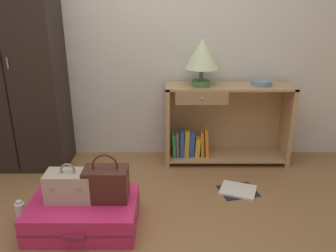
{
  "coord_description": "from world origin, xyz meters",
  "views": [
    {
      "loc": [
        0.22,
        -1.86,
        1.54
      ],
      "look_at": [
        0.21,
        0.78,
        0.55
      ],
      "focal_mm": 36.81,
      "sensor_mm": 36.0,
      "label": 1
    }
  ],
  "objects_px": {
    "bookshelf": "(223,124)",
    "bowl": "(263,83)",
    "suitcase_large": "(85,214)",
    "table_lamp": "(204,55)",
    "open_book_on_floor": "(239,190)",
    "wardrobe": "(15,58)",
    "bottle": "(22,212)",
    "train_case": "(71,186)",
    "handbag": "(108,183)"
  },
  "relations": [
    {
      "from": "suitcase_large",
      "to": "handbag",
      "type": "distance_m",
      "value": 0.28
    },
    {
      "from": "wardrobe",
      "to": "bowl",
      "type": "height_order",
      "value": "wardrobe"
    },
    {
      "from": "bottle",
      "to": "train_case",
      "type": "bearing_deg",
      "value": -1.72
    },
    {
      "from": "wardrobe",
      "to": "suitcase_large",
      "type": "distance_m",
      "value": 1.58
    },
    {
      "from": "table_lamp",
      "to": "bottle",
      "type": "xyz_separation_m",
      "value": [
        -1.37,
        -1.0,
        -0.97
      ]
    },
    {
      "from": "bookshelf",
      "to": "train_case",
      "type": "height_order",
      "value": "bookshelf"
    },
    {
      "from": "bowl",
      "to": "wardrobe",
      "type": "bearing_deg",
      "value": -178.59
    },
    {
      "from": "bowl",
      "to": "bottle",
      "type": "relative_size",
      "value": 1.01
    },
    {
      "from": "bookshelf",
      "to": "bowl",
      "type": "height_order",
      "value": "bowl"
    },
    {
      "from": "wardrobe",
      "to": "bookshelf",
      "type": "height_order",
      "value": "wardrobe"
    },
    {
      "from": "table_lamp",
      "to": "handbag",
      "type": "distance_m",
      "value": 1.44
    },
    {
      "from": "suitcase_large",
      "to": "handbag",
      "type": "height_order",
      "value": "handbag"
    },
    {
      "from": "suitcase_large",
      "to": "bottle",
      "type": "xyz_separation_m",
      "value": [
        -0.47,
        0.04,
        -0.02
      ]
    },
    {
      "from": "suitcase_large",
      "to": "train_case",
      "type": "bearing_deg",
      "value": 161.81
    },
    {
      "from": "handbag",
      "to": "bottle",
      "type": "bearing_deg",
      "value": 179.31
    },
    {
      "from": "bookshelf",
      "to": "bottle",
      "type": "distance_m",
      "value": 1.92
    },
    {
      "from": "bowl",
      "to": "suitcase_large",
      "type": "xyz_separation_m",
      "value": [
        -1.46,
        -1.06,
        -0.69
      ]
    },
    {
      "from": "table_lamp",
      "to": "suitcase_large",
      "type": "height_order",
      "value": "table_lamp"
    },
    {
      "from": "suitcase_large",
      "to": "wardrobe",
      "type": "bearing_deg",
      "value": 127.7
    },
    {
      "from": "table_lamp",
      "to": "handbag",
      "type": "height_order",
      "value": "table_lamp"
    },
    {
      "from": "wardrobe",
      "to": "bottle",
      "type": "bearing_deg",
      "value": -72.21
    },
    {
      "from": "table_lamp",
      "to": "bookshelf",
      "type": "bearing_deg",
      "value": 10.29
    },
    {
      "from": "handbag",
      "to": "open_book_on_floor",
      "type": "relative_size",
      "value": 0.97
    },
    {
      "from": "wardrobe",
      "to": "handbag",
      "type": "xyz_separation_m",
      "value": [
        0.94,
        -0.97,
        -0.7
      ]
    },
    {
      "from": "table_lamp",
      "to": "bottle",
      "type": "bearing_deg",
      "value": -143.8
    },
    {
      "from": "train_case",
      "to": "handbag",
      "type": "xyz_separation_m",
      "value": [
        0.26,
        0.0,
        0.02
      ]
    },
    {
      "from": "wardrobe",
      "to": "bowl",
      "type": "bearing_deg",
      "value": 1.41
    },
    {
      "from": "bookshelf",
      "to": "bowl",
      "type": "distance_m",
      "value": 0.54
    },
    {
      "from": "bookshelf",
      "to": "open_book_on_floor",
      "type": "xyz_separation_m",
      "value": [
        0.07,
        -0.61,
        -0.38
      ]
    },
    {
      "from": "wardrobe",
      "to": "open_book_on_floor",
      "type": "distance_m",
      "value": 2.28
    },
    {
      "from": "bowl",
      "to": "bottle",
      "type": "xyz_separation_m",
      "value": [
        -1.93,
        -1.02,
        -0.71
      ]
    },
    {
      "from": "suitcase_large",
      "to": "bottle",
      "type": "relative_size",
      "value": 4.14
    },
    {
      "from": "train_case",
      "to": "open_book_on_floor",
      "type": "relative_size",
      "value": 0.89
    },
    {
      "from": "wardrobe",
      "to": "train_case",
      "type": "relative_size",
      "value": 6.5
    },
    {
      "from": "suitcase_large",
      "to": "train_case",
      "type": "height_order",
      "value": "train_case"
    },
    {
      "from": "bowl",
      "to": "bookshelf",
      "type": "bearing_deg",
      "value": 176.92
    },
    {
      "from": "wardrobe",
      "to": "open_book_on_floor",
      "type": "xyz_separation_m",
      "value": [
        1.97,
        -0.53,
        -1.02
      ]
    },
    {
      "from": "suitcase_large",
      "to": "train_case",
      "type": "distance_m",
      "value": 0.23
    },
    {
      "from": "bottle",
      "to": "bowl",
      "type": "bearing_deg",
      "value": 27.86
    },
    {
      "from": "wardrobe",
      "to": "open_book_on_floor",
      "type": "bearing_deg",
      "value": -15.17
    },
    {
      "from": "train_case",
      "to": "open_book_on_floor",
      "type": "distance_m",
      "value": 1.39
    },
    {
      "from": "wardrobe",
      "to": "handbag",
      "type": "bearing_deg",
      "value": -45.88
    },
    {
      "from": "open_book_on_floor",
      "to": "bookshelf",
      "type": "bearing_deg",
      "value": 97.01
    },
    {
      "from": "table_lamp",
      "to": "open_book_on_floor",
      "type": "bearing_deg",
      "value": -63.08
    },
    {
      "from": "wardrobe",
      "to": "open_book_on_floor",
      "type": "relative_size",
      "value": 5.82
    },
    {
      "from": "bottle",
      "to": "handbag",
      "type": "bearing_deg",
      "value": -0.69
    },
    {
      "from": "table_lamp",
      "to": "open_book_on_floor",
      "type": "distance_m",
      "value": 1.22
    },
    {
      "from": "open_book_on_floor",
      "to": "bowl",
      "type": "bearing_deg",
      "value": 64.95
    },
    {
      "from": "suitcase_large",
      "to": "handbag",
      "type": "relative_size",
      "value": 2.19
    },
    {
      "from": "table_lamp",
      "to": "bowl",
      "type": "xyz_separation_m",
      "value": [
        0.56,
        0.02,
        -0.26
      ]
    }
  ]
}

